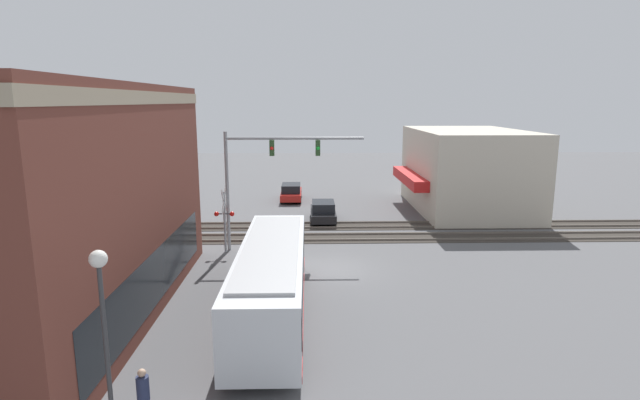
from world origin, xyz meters
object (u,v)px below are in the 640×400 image
at_px(parked_car_black, 323,212).
at_px(parked_car_red, 291,193).
at_px(city_bus, 272,278).
at_px(streetlamp, 105,332).
at_px(crossing_signal, 224,214).
at_px(pedestrian_by_lamp, 144,398).

relative_size(parked_car_black, parked_car_red, 0.96).
xyz_separation_m(city_bus, streetlamp, (-7.58, 3.58, 1.41)).
bearing_deg(parked_car_red, streetlamp, 173.63).
bearing_deg(parked_car_red, city_bus, 180.00).
relative_size(city_bus, crossing_signal, 3.10).
bearing_deg(crossing_signal, parked_car_black, -38.54).
bearing_deg(streetlamp, crossing_signal, -0.70).
relative_size(crossing_signal, parked_car_red, 0.85).
bearing_deg(city_bus, parked_car_red, -0.00).
height_order(city_bus, parked_car_red, city_bus).
xyz_separation_m(crossing_signal, parked_car_black, (7.50, -5.98, -1.60)).
distance_m(city_bus, streetlamp, 8.50).
bearing_deg(crossing_signal, parked_car_red, -12.40).
xyz_separation_m(parked_car_black, pedestrian_by_lamp, (-23.59, 5.57, 0.19)).
height_order(city_bus, crossing_signal, crossing_signal).
bearing_deg(pedestrian_by_lamp, crossing_signal, 1.43).
relative_size(streetlamp, parked_car_black, 1.21).
xyz_separation_m(parked_car_black, parked_car_red, (7.86, 2.60, 0.01)).
relative_size(crossing_signal, streetlamp, 0.73).
distance_m(crossing_signal, pedestrian_by_lamp, 16.16).
distance_m(parked_car_black, pedestrian_by_lamp, 24.24).
distance_m(parked_car_black, parked_car_red, 8.28).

